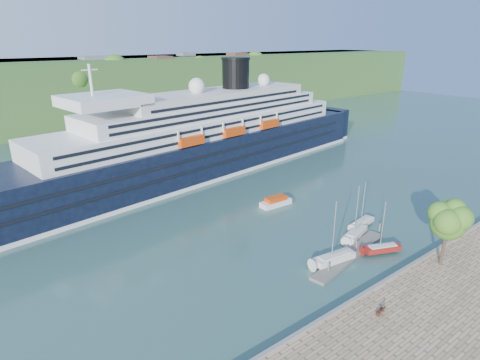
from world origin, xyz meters
name	(u,v)px	position (x,y,z in m)	size (l,w,h in m)	color
ground	(388,284)	(0.00, 0.00, 0.00)	(400.00, 400.00, 0.00)	#315750
far_hillside	(67,91)	(0.00, 145.00, 12.00)	(400.00, 50.00, 24.00)	#2C4F1F
quay_coping	(391,277)	(0.00, -0.20, 1.15)	(220.00, 0.50, 0.30)	slate
cruise_ship	(198,118)	(5.93, 57.48, 13.73)	(122.32, 17.81, 27.47)	black
park_bench	(380,310)	(-7.63, -3.66, 1.48)	(1.50, 0.61, 0.96)	#4C2315
promenade_tree	(447,231)	(8.94, -2.54, 6.40)	(6.52, 6.52, 10.80)	#36671B
floating_pontoon	(350,255)	(1.90, 7.98, 0.22)	(19.47, 2.38, 0.43)	gray
sailboat_white_near	(336,235)	(-1.82, 8.03, 4.87)	(7.54, 2.09, 9.74)	silver
sailboat_red	(385,229)	(6.64, 5.47, 4.18)	(6.47, 1.80, 8.35)	maroon
sailboat_white_far	(357,214)	(7.44, 11.17, 4.55)	(7.05, 1.96, 9.10)	silver
tender_launch	(276,201)	(6.42, 29.76, 0.94)	(6.83, 2.33, 1.89)	#CA3D0B
sailboat_extra	(364,206)	(11.94, 13.07, 4.14)	(6.41, 1.78, 8.28)	silver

